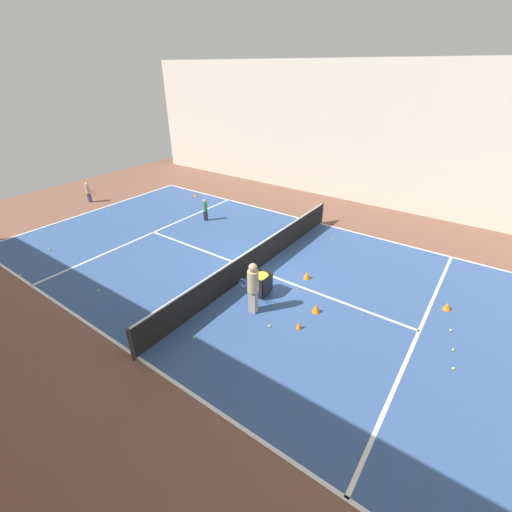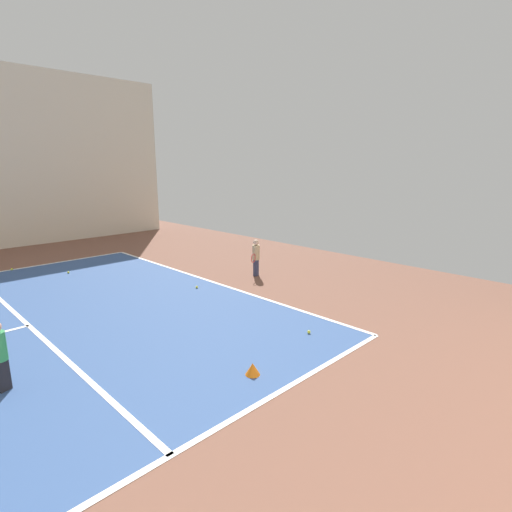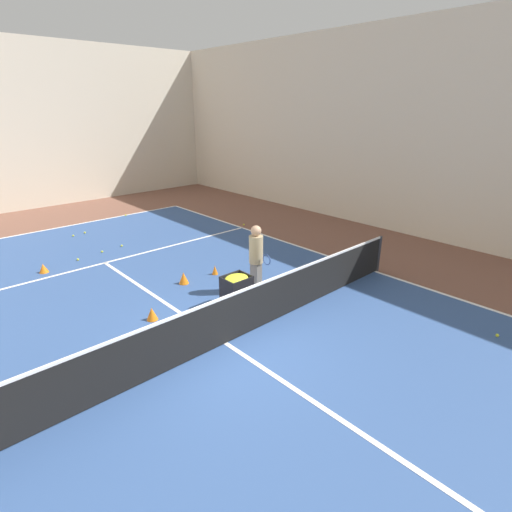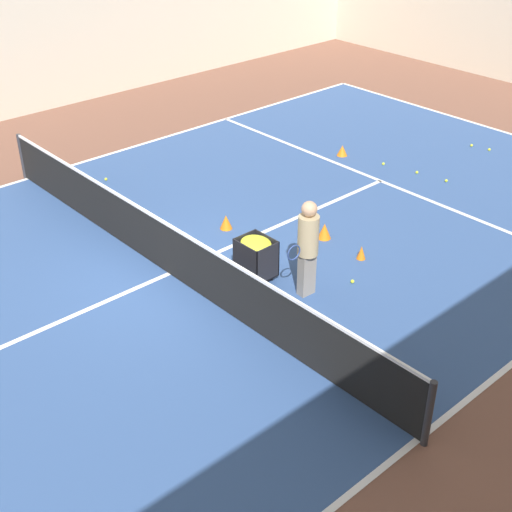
% 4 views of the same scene
% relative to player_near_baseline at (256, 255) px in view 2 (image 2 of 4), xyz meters
% --- Properties ---
extents(line_baseline_near, '(11.20, 0.10, 0.00)m').
position_rel_player_near_baseline_xyz_m(line_baseline_near, '(0.64, 1.41, -0.66)').
color(line_baseline_near, white).
rests_on(line_baseline_near, ground).
extents(line_service_near, '(11.20, 0.10, 0.00)m').
position_rel_player_near_baseline_xyz_m(line_service_near, '(0.64, 6.34, -0.66)').
color(line_service_near, white).
rests_on(line_service_near, ground).
extents(player_near_baseline, '(0.36, 0.55, 1.16)m').
position_rel_player_near_baseline_xyz_m(player_near_baseline, '(0.00, 0.00, 0.00)').
color(player_near_baseline, '#2D3351').
rests_on(player_near_baseline, ground).
extents(training_cone_4, '(0.25, 0.25, 0.21)m').
position_rel_player_near_baseline_xyz_m(training_cone_4, '(-4.29, 4.31, -0.56)').
color(training_cone_4, orange).
rests_on(training_cone_4, ground).
extents(tennis_ball_0, '(0.07, 0.07, 0.07)m').
position_rel_player_near_baseline_xyz_m(tennis_ball_0, '(4.45, 4.11, -0.63)').
color(tennis_ball_0, yellow).
rests_on(tennis_ball_0, ground).
extents(tennis_ball_1, '(0.07, 0.07, 0.07)m').
position_rel_player_near_baseline_xyz_m(tennis_ball_1, '(-3.92, 2.32, -0.63)').
color(tennis_ball_1, yellow).
rests_on(tennis_ball_1, ground).
extents(tennis_ball_8, '(0.07, 0.07, 0.07)m').
position_rel_player_near_baseline_xyz_m(tennis_ball_8, '(0.25, 2.11, -0.63)').
color(tennis_ball_8, yellow).
rests_on(tennis_ball_8, ground).
extents(tennis_ball_11, '(0.07, 0.07, 0.07)m').
position_rel_player_near_baseline_xyz_m(tennis_ball_11, '(6.17, 5.31, -0.63)').
color(tennis_ball_11, yellow).
rests_on(tennis_ball_11, ground).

